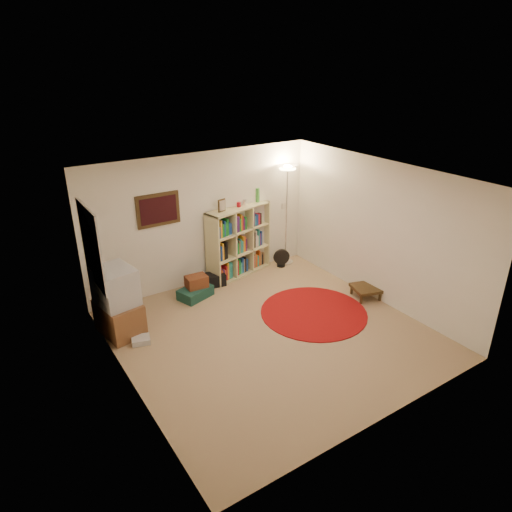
{
  "coord_description": "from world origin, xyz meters",
  "views": [
    {
      "loc": [
        -3.55,
        -4.97,
        4.03
      ],
      "look_at": [
        0.1,
        0.6,
        1.1
      ],
      "focal_mm": 32.0,
      "sensor_mm": 36.0,
      "label": 1
    }
  ],
  "objects": [
    {
      "name": "duffel_bag",
      "position": [
        0.08,
        1.97,
        0.12
      ],
      "size": [
        0.38,
        0.33,
        0.23
      ],
      "rotation": [
        0.0,
        0.0,
        -0.16
      ],
      "color": "black",
      "rests_on": "ground"
    },
    {
      "name": "floor_lamp",
      "position": [
        1.8,
        2.07,
        1.73
      ],
      "size": [
        0.51,
        0.51,
        2.08
      ],
      "rotation": [
        0.0,
        0.0,
        0.33
      ],
      "color": "silver",
      "rests_on": "ground"
    },
    {
      "name": "red_rug",
      "position": [
        0.98,
        0.13,
        0.01
      ],
      "size": [
        1.81,
        1.81,
        0.02
      ],
      "color": "maroon",
      "rests_on": "ground"
    },
    {
      "name": "tv_stand",
      "position": [
        -1.97,
        1.35,
        0.54
      ],
      "size": [
        0.65,
        0.84,
        1.11
      ],
      "rotation": [
        0.0,
        0.0,
        0.17
      ],
      "color": "brown",
      "rests_on": "ground"
    },
    {
      "name": "suitcase",
      "position": [
        -0.47,
        1.73,
        0.1
      ],
      "size": [
        0.68,
        0.55,
        0.19
      ],
      "rotation": [
        0.0,
        0.0,
        0.32
      ],
      "color": "#163C34",
      "rests_on": "ground"
    },
    {
      "name": "side_table",
      "position": [
        2.11,
        0.04,
        0.18
      ],
      "size": [
        0.58,
        0.58,
        0.21
      ],
      "rotation": [
        0.0,
        0.0,
        -0.3
      ],
      "color": "#362613",
      "rests_on": "ground"
    },
    {
      "name": "bookshelf",
      "position": [
        0.7,
        2.17,
        0.67
      ],
      "size": [
        1.45,
        0.7,
        1.67
      ],
      "rotation": [
        0.0,
        0.0,
        0.23
      ],
      "color": "beige",
      "rests_on": "ground"
    },
    {
      "name": "floor_fan",
      "position": [
        1.61,
        1.95,
        0.19
      ],
      "size": [
        0.34,
        0.22,
        0.38
      ],
      "rotation": [
        0.0,
        0.0,
        -0.25
      ],
      "color": "black",
      "rests_on": "ground"
    },
    {
      "name": "room",
      "position": [
        -0.05,
        0.05,
        1.26
      ],
      "size": [
        4.54,
        4.54,
        2.54
      ],
      "color": "#9D7E5C",
      "rests_on": "ground"
    },
    {
      "name": "wicker_basket",
      "position": [
        -0.43,
        1.76,
        0.3
      ],
      "size": [
        0.39,
        0.29,
        0.21
      ],
      "rotation": [
        0.0,
        0.0,
        -0.06
      ],
      "color": "#5A2916",
      "rests_on": "suitcase"
    },
    {
      "name": "paper_towel",
      "position": [
        -0.1,
        2.2,
        0.11
      ],
      "size": [
        0.13,
        0.13,
        0.22
      ],
      "rotation": [
        0.0,
        0.0,
        -0.26
      ],
      "color": "white",
      "rests_on": "ground"
    },
    {
      "name": "dvd_box",
      "position": [
        -1.81,
        0.9,
        0.05
      ],
      "size": [
        0.33,
        0.3,
        0.09
      ],
      "rotation": [
        0.0,
        0.0,
        -0.28
      ],
      "color": "#BABABF",
      "rests_on": "ground"
    }
  ]
}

